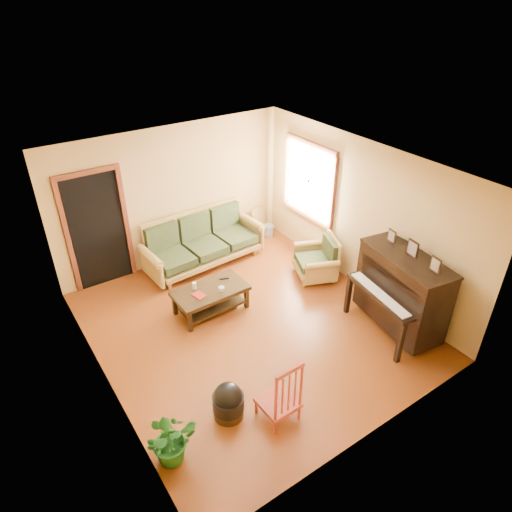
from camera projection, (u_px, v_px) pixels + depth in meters
floor at (250, 325)px, 7.26m from camera, size 5.00×5.00×0.00m
doorway at (98, 231)px, 7.77m from camera, size 1.08×0.16×2.05m
window at (309, 181)px, 8.44m from camera, size 0.12×1.36×1.46m
sofa at (204, 241)px, 8.56m from camera, size 2.34×1.10×0.98m
coffee_table at (211, 300)px, 7.46m from camera, size 1.20×0.66×0.43m
armchair at (315, 258)px, 8.23m from camera, size 1.01×1.03×0.80m
piano at (401, 293)px, 6.90m from camera, size 1.08×1.58×1.30m
footstool at (228, 404)px, 5.68m from camera, size 0.46×0.46×0.38m
red_chair at (278, 389)px, 5.52m from camera, size 0.46×0.50×0.96m
leaning_frame at (259, 220)px, 9.68m from camera, size 0.48×0.28×0.64m
ceramic_crock at (269, 230)px, 9.68m from camera, size 0.23×0.23×0.25m
potted_plant at (171, 439)px, 5.10m from camera, size 0.63×0.57×0.65m
book at (195, 297)px, 7.15m from camera, size 0.20×0.24×0.02m
candle at (194, 286)px, 7.33m from camera, size 0.08×0.08×0.12m
glass_jar at (221, 289)px, 7.31m from camera, size 0.12×0.12×0.06m
remote at (224, 278)px, 7.60m from camera, size 0.17×0.10×0.02m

